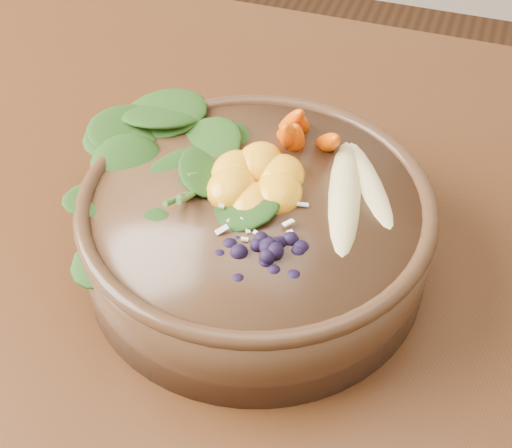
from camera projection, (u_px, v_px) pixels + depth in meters
The scene contains 7 objects.
stoneware_bowl at pixel (256, 233), 0.56m from camera, with size 0.27×0.27×0.07m, color #482E1B.
kale_heap at pixel (196, 135), 0.56m from camera, with size 0.18×0.16×0.04m, color #254D16, non-canonical shape.
carrot_cluster at pixel (308, 99), 0.56m from camera, with size 0.06×0.06×0.07m, color #EC5500, non-canonical shape.
banana_halves at pixel (359, 176), 0.53m from camera, with size 0.09×0.16×0.03m.
mandarin_cluster at pixel (256, 169), 0.53m from camera, with size 0.08×0.09×0.03m, color #FFA417, non-canonical shape.
blueberry_pile at pixel (268, 234), 0.48m from camera, with size 0.12×0.09×0.04m, color black, non-canonical shape.
coconut_flakes at pixel (261, 212), 0.52m from camera, with size 0.09×0.07×0.01m, color white, non-canonical shape.
Camera 1 is at (-0.13, -0.35, 1.18)m, focal length 50.00 mm.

